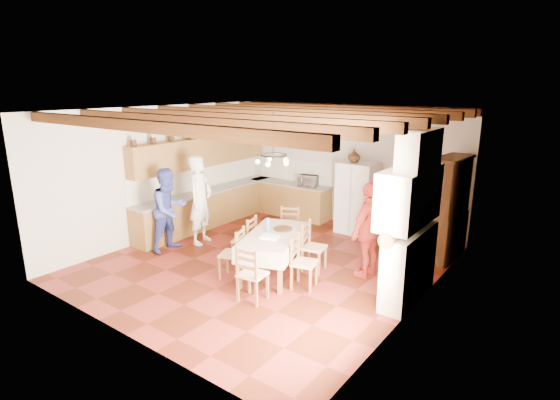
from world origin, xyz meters
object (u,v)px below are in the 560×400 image
at_px(chair_right_far, 314,247).
at_px(microwave, 308,181).
at_px(chair_end_far, 289,230).
at_px(person_woman_red, 369,230).
at_px(chair_right_near, 304,262).
at_px(refrigerator, 357,198).
at_px(dining_table, 274,238).
at_px(chair_end_near, 252,273).
at_px(hutch, 448,208).
at_px(person_woman_blue, 169,210).
at_px(person_man, 200,200).
at_px(chair_left_far, 244,239).
at_px(chair_left_near, 232,253).

height_order(chair_right_far, microwave, microwave).
height_order(chair_end_far, person_woman_red, person_woman_red).
distance_m(chair_right_near, chair_end_far, 1.73).
distance_m(refrigerator, dining_table, 3.08).
height_order(chair_end_near, microwave, microwave).
bearing_deg(hutch, person_woman_blue, -142.64).
distance_m(chair_right_far, person_man, 2.89).
bearing_deg(microwave, person_woman_red, -55.40).
distance_m(chair_right_far, person_woman_blue, 3.21).
xyz_separation_m(chair_left_far, person_woman_red, (2.26, 0.88, 0.41)).
xyz_separation_m(chair_left_near, microwave, (-0.86, 3.87, 0.55)).
bearing_deg(chair_right_near, person_woman_red, -46.10).
distance_m(chair_left_near, microwave, 4.00).
height_order(chair_right_far, person_woman_red, person_woman_red).
distance_m(chair_left_near, chair_right_near, 1.37).
distance_m(chair_right_near, microwave, 4.08).
distance_m(hutch, chair_right_far, 2.85).
distance_m(chair_right_near, person_man, 3.18).
bearing_deg(chair_end_near, person_woman_blue, -20.87).
height_order(hutch, dining_table, hutch).
bearing_deg(microwave, chair_end_near, -84.29).
bearing_deg(chair_right_far, person_man, 83.43).
bearing_deg(chair_end_near, hutch, -124.69).
distance_m(chair_right_far, microwave, 3.34).
xyz_separation_m(refrigerator, person_woman_blue, (-2.65, -3.42, 0.05)).
distance_m(refrigerator, chair_end_near, 4.16).
height_order(chair_right_near, person_woman_red, person_woman_red).
bearing_deg(chair_end_far, dining_table, -97.08).
height_order(chair_right_near, chair_right_far, same).
xyz_separation_m(refrigerator, dining_table, (-0.15, -3.07, -0.15)).
bearing_deg(chair_left_far, chair_right_near, 67.23).
relative_size(chair_right_near, chair_end_near, 1.00).
height_order(dining_table, chair_right_near, chair_right_near).
distance_m(refrigerator, hutch, 2.24).
bearing_deg(person_man, person_woman_red, -97.84).
relative_size(person_man, person_woman_blue, 1.11).
xyz_separation_m(hutch, person_woman_blue, (-4.85, -3.04, -0.16)).
height_order(refrigerator, person_woman_blue, person_woman_blue).
distance_m(chair_end_far, microwave, 2.45).
xyz_separation_m(chair_left_far, chair_end_far, (0.37, 1.00, 0.00)).
relative_size(refrigerator, chair_left_far, 1.77).
relative_size(chair_left_far, chair_right_near, 1.00).
distance_m(chair_left_far, chair_end_near, 1.62).
bearing_deg(dining_table, chair_left_far, 175.04).
bearing_deg(chair_right_near, chair_end_far, 29.29).
xyz_separation_m(refrigerator, chair_end_near, (0.23, -4.14, -0.37)).
bearing_deg(chair_end_far, person_woman_blue, -174.18).
relative_size(chair_left_near, chair_right_near, 1.00).
xyz_separation_m(person_woman_blue, microwave, (1.15, 3.60, 0.14)).
height_order(dining_table, person_man, person_man).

